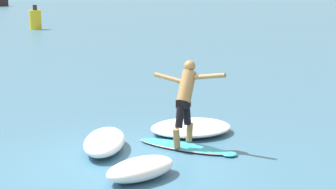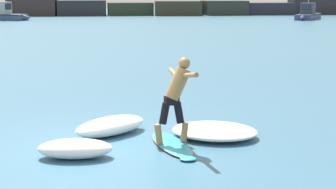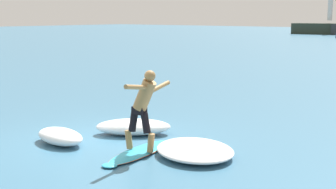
{
  "view_description": "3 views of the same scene",
  "coord_description": "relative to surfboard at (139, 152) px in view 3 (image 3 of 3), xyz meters",
  "views": [
    {
      "loc": [
        -7.01,
        -6.96,
        3.25
      ],
      "look_at": [
        1.77,
        0.6,
        0.92
      ],
      "focal_mm": 60.0,
      "sensor_mm": 36.0,
      "label": 1
    },
    {
      "loc": [
        -0.05,
        -10.71,
        2.97
      ],
      "look_at": [
        1.47,
        1.51,
        0.71
      ],
      "focal_mm": 60.0,
      "sensor_mm": 36.0,
      "label": 2
    },
    {
      "loc": [
        7.65,
        -6.94,
        2.8
      ],
      "look_at": [
        1.23,
        0.86,
        1.08
      ],
      "focal_mm": 50.0,
      "sensor_mm": 36.0,
      "label": 3
    }
  ],
  "objects": [
    {
      "name": "wave_foam_beside",
      "position": [
        -1.17,
        1.07,
        0.15
      ],
      "size": [
        1.86,
        1.72,
        0.37
      ],
      "color": "white",
      "rests_on": "ground"
    },
    {
      "name": "wave_foam_at_tail",
      "position": [
        0.97,
        0.61,
        0.09
      ],
      "size": [
        2.27,
        2.14,
        0.25
      ],
      "color": "white",
      "rests_on": "ground"
    },
    {
      "name": "surfer",
      "position": [
        0.1,
        0.06,
        1.02
      ],
      "size": [
        0.76,
        1.58,
        1.66
      ],
      "color": "olive",
      "rests_on": "surfboard"
    },
    {
      "name": "ground_plane",
      "position": [
        -1.34,
        0.21,
        -0.04
      ],
      "size": [
        200.0,
        200.0,
        0.0
      ],
      "primitive_type": "plane",
      "color": "#376785"
    },
    {
      "name": "surfboard",
      "position": [
        0.0,
        0.0,
        0.0
      ],
      "size": [
        0.89,
        2.21,
        0.21
      ],
      "color": "#2EA2C3",
      "rests_on": "ground"
    },
    {
      "name": "wave_foam_at_nose",
      "position": [
        -1.85,
        -0.55,
        0.14
      ],
      "size": [
        1.42,
        0.84,
        0.34
      ],
      "color": "white",
      "rests_on": "ground"
    }
  ]
}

